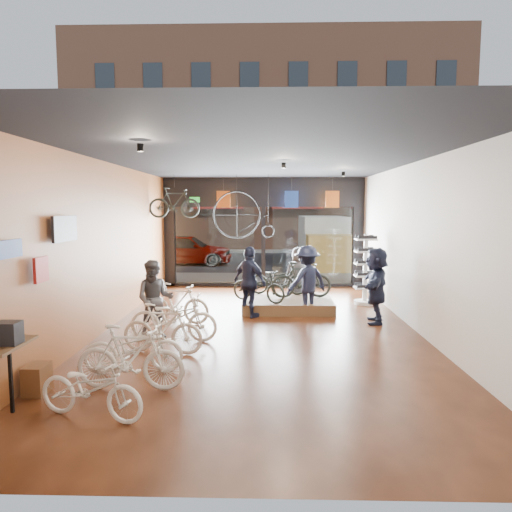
{
  "coord_description": "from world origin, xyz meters",
  "views": [
    {
      "loc": [
        0.16,
        -10.07,
        2.76
      ],
      "look_at": [
        -0.14,
        1.4,
        1.55
      ],
      "focal_mm": 32.0,
      "sensor_mm": 36.0,
      "label": 1
    }
  ],
  "objects_px": {
    "floor_bike_5": "(176,303)",
    "sunglasses_rack": "(365,270)",
    "street_car": "(186,249)",
    "display_platform": "(287,304)",
    "floor_bike_2": "(134,348)",
    "customer_4": "(298,274)",
    "display_bike_left": "(259,286)",
    "floor_bike_1": "(130,357)",
    "customer_3": "(307,281)",
    "hung_bike": "(175,203)",
    "customer_2": "(250,282)",
    "floor_bike_3": "(162,329)",
    "customer_5": "(376,285)",
    "floor_bike_4": "(174,318)",
    "display_bike_right": "(278,279)",
    "penny_farthing": "(247,216)",
    "box_truck": "(324,242)",
    "display_bike_mid": "(302,280)",
    "customer_1": "(155,299)",
    "floor_bike_0": "(91,388)"
  },
  "relations": [
    {
      "from": "floor_bike_5",
      "to": "sunglasses_rack",
      "type": "distance_m",
      "value": 5.53
    },
    {
      "from": "street_car",
      "to": "display_platform",
      "type": "xyz_separation_m",
      "value": [
        4.53,
        -9.81,
        -0.61
      ]
    },
    {
      "from": "floor_bike_2",
      "to": "customer_4",
      "type": "xyz_separation_m",
      "value": [
        3.14,
        6.07,
        0.37
      ]
    },
    {
      "from": "floor_bike_5",
      "to": "display_bike_left",
      "type": "bearing_deg",
      "value": -48.83
    },
    {
      "from": "street_car",
      "to": "floor_bike_1",
      "type": "height_order",
      "value": "street_car"
    },
    {
      "from": "customer_3",
      "to": "hung_bike",
      "type": "bearing_deg",
      "value": -65.1
    },
    {
      "from": "floor_bike_1",
      "to": "customer_2",
      "type": "xyz_separation_m",
      "value": [
        1.63,
        4.7,
        0.39
      ]
    },
    {
      "from": "floor_bike_5",
      "to": "customer_2",
      "type": "relative_size",
      "value": 0.91
    },
    {
      "from": "floor_bike_3",
      "to": "customer_5",
      "type": "bearing_deg",
      "value": -52.09
    },
    {
      "from": "display_platform",
      "to": "floor_bike_4",
      "type": "bearing_deg",
      "value": -129.7
    },
    {
      "from": "display_bike_right",
      "to": "penny_farthing",
      "type": "xyz_separation_m",
      "value": [
        -0.96,
        1.49,
        1.76
      ]
    },
    {
      "from": "display_bike_left",
      "to": "box_truck",
      "type": "bearing_deg",
      "value": 13.15
    },
    {
      "from": "floor_bike_5",
      "to": "box_truck",
      "type": "bearing_deg",
      "value": -14.4
    },
    {
      "from": "display_bike_left",
      "to": "customer_4",
      "type": "bearing_deg",
      "value": -4.92
    },
    {
      "from": "floor_bike_2",
      "to": "floor_bike_3",
      "type": "height_order",
      "value": "floor_bike_3"
    },
    {
      "from": "floor_bike_4",
      "to": "customer_3",
      "type": "height_order",
      "value": "customer_3"
    },
    {
      "from": "display_platform",
      "to": "customer_3",
      "type": "relative_size",
      "value": 1.33
    },
    {
      "from": "floor_bike_1",
      "to": "customer_3",
      "type": "height_order",
      "value": "customer_3"
    },
    {
      "from": "floor_bike_4",
      "to": "display_bike_mid",
      "type": "distance_m",
      "value": 4.27
    },
    {
      "from": "customer_1",
      "to": "customer_4",
      "type": "distance_m",
      "value": 5.17
    },
    {
      "from": "floor_bike_0",
      "to": "customer_5",
      "type": "relative_size",
      "value": 0.85
    },
    {
      "from": "floor_bike_3",
      "to": "customer_1",
      "type": "xyz_separation_m",
      "value": [
        -0.39,
        1.06,
        0.35
      ]
    },
    {
      "from": "display_bike_right",
      "to": "customer_1",
      "type": "bearing_deg",
      "value": 148.78
    },
    {
      "from": "box_truck",
      "to": "customer_2",
      "type": "distance_m",
      "value": 10.2
    },
    {
      "from": "floor_bike_5",
      "to": "customer_3",
      "type": "distance_m",
      "value": 3.36
    },
    {
      "from": "display_bike_mid",
      "to": "customer_2",
      "type": "bearing_deg",
      "value": 120.78
    },
    {
      "from": "customer_5",
      "to": "customer_1",
      "type": "bearing_deg",
      "value": -62.45
    },
    {
      "from": "box_truck",
      "to": "display_bike_mid",
      "type": "distance_m",
      "value": 8.86
    },
    {
      "from": "street_car",
      "to": "penny_farthing",
      "type": "xyz_separation_m",
      "value": [
        3.32,
        -7.71,
        1.74
      ]
    },
    {
      "from": "sunglasses_rack",
      "to": "hung_bike",
      "type": "bearing_deg",
      "value": 166.53
    },
    {
      "from": "floor_bike_3",
      "to": "display_platform",
      "type": "relative_size",
      "value": 0.66
    },
    {
      "from": "floor_bike_2",
      "to": "floor_bike_3",
      "type": "xyz_separation_m",
      "value": [
        0.24,
        1.03,
        0.05
      ]
    },
    {
      "from": "display_bike_right",
      "to": "floor_bike_4",
      "type": "bearing_deg",
      "value": 155.19
    },
    {
      "from": "customer_2",
      "to": "display_platform",
      "type": "bearing_deg",
      "value": -95.03
    },
    {
      "from": "box_truck",
      "to": "display_bike_right",
      "type": "bearing_deg",
      "value": -105.87
    },
    {
      "from": "display_bike_left",
      "to": "floor_bike_5",
      "type": "bearing_deg",
      "value": 151.11
    },
    {
      "from": "floor_bike_3",
      "to": "penny_farthing",
      "type": "relative_size",
      "value": 0.85
    },
    {
      "from": "floor_bike_1",
      "to": "penny_farthing",
      "type": "xyz_separation_m",
      "value": [
        1.41,
        7.72,
        2.0
      ]
    },
    {
      "from": "display_platform",
      "to": "penny_farthing",
      "type": "relative_size",
      "value": 1.28
    },
    {
      "from": "customer_2",
      "to": "sunglasses_rack",
      "type": "bearing_deg",
      "value": -110.42
    },
    {
      "from": "floor_bike_3",
      "to": "floor_bike_1",
      "type": "bearing_deg",
      "value": -173.01
    },
    {
      "from": "display_bike_left",
      "to": "customer_3",
      "type": "height_order",
      "value": "customer_3"
    },
    {
      "from": "street_car",
      "to": "floor_bike_4",
      "type": "bearing_deg",
      "value": -171.01
    },
    {
      "from": "display_bike_right",
      "to": "floor_bike_2",
      "type": "bearing_deg",
      "value": 162.23
    },
    {
      "from": "floor_bike_0",
      "to": "hung_bike",
      "type": "height_order",
      "value": "hung_bike"
    },
    {
      "from": "floor_bike_2",
      "to": "display_bike_right",
      "type": "relative_size",
      "value": 0.97
    },
    {
      "from": "customer_2",
      "to": "hung_bike",
      "type": "distance_m",
      "value": 4.33
    },
    {
      "from": "sunglasses_rack",
      "to": "display_bike_left",
      "type": "bearing_deg",
      "value": -159.74
    },
    {
      "from": "display_bike_mid",
      "to": "hung_bike",
      "type": "xyz_separation_m",
      "value": [
        -3.85,
        1.89,
        2.13
      ]
    },
    {
      "from": "street_car",
      "to": "sunglasses_rack",
      "type": "height_order",
      "value": "sunglasses_rack"
    }
  ]
}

